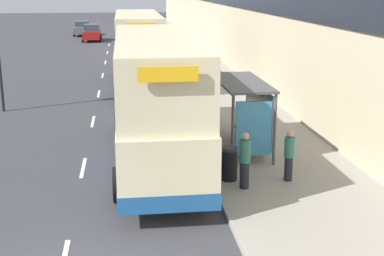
{
  "coord_description": "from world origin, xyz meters",
  "views": [
    {
      "loc": [
        1.48,
        -9.6,
        5.95
      ],
      "look_at": [
        5.27,
        20.16,
        -2.14
      ],
      "focal_mm": 50.0,
      "sensor_mm": 36.0,
      "label": 1
    }
  ],
  "objects_px": {
    "double_decker_bus_ahead": "(138,48)",
    "car_2": "(82,28)",
    "bus_shelter": "(248,103)",
    "double_decker_bus_near": "(155,97)",
    "pedestrian_at_shelter": "(289,155)",
    "litter_bin": "(229,163)",
    "car_1": "(132,27)",
    "pedestrian_1": "(245,160)",
    "car_0": "(92,33)"
  },
  "relations": [
    {
      "from": "double_decker_bus_ahead",
      "to": "car_2",
      "type": "height_order",
      "value": "double_decker_bus_ahead"
    },
    {
      "from": "bus_shelter",
      "to": "double_decker_bus_ahead",
      "type": "height_order",
      "value": "double_decker_bus_ahead"
    },
    {
      "from": "double_decker_bus_ahead",
      "to": "car_2",
      "type": "distance_m",
      "value": 34.43
    },
    {
      "from": "double_decker_bus_near",
      "to": "car_2",
      "type": "height_order",
      "value": "double_decker_bus_near"
    },
    {
      "from": "pedestrian_at_shelter",
      "to": "litter_bin",
      "type": "xyz_separation_m",
      "value": [
        -1.79,
        0.28,
        -0.28
      ]
    },
    {
      "from": "car_2",
      "to": "pedestrian_at_shelter",
      "type": "distance_m",
      "value": 51.96
    },
    {
      "from": "double_decker_bus_ahead",
      "to": "pedestrian_at_shelter",
      "type": "height_order",
      "value": "double_decker_bus_ahead"
    },
    {
      "from": "car_1",
      "to": "litter_bin",
      "type": "height_order",
      "value": "car_1"
    },
    {
      "from": "double_decker_bus_near",
      "to": "pedestrian_at_shelter",
      "type": "height_order",
      "value": "double_decker_bus_near"
    },
    {
      "from": "car_2",
      "to": "litter_bin",
      "type": "xyz_separation_m",
      "value": [
        7.91,
        -50.76,
        -0.17
      ]
    },
    {
      "from": "pedestrian_at_shelter",
      "to": "pedestrian_1",
      "type": "distance_m",
      "value": 1.55
    },
    {
      "from": "double_decker_bus_near",
      "to": "double_decker_bus_ahead",
      "type": "bearing_deg",
      "value": 90.62
    },
    {
      "from": "car_1",
      "to": "litter_bin",
      "type": "bearing_deg",
      "value": -87.71
    },
    {
      "from": "double_decker_bus_near",
      "to": "litter_bin",
      "type": "relative_size",
      "value": 10.6
    },
    {
      "from": "double_decker_bus_near",
      "to": "car_0",
      "type": "height_order",
      "value": "double_decker_bus_near"
    },
    {
      "from": "pedestrian_1",
      "to": "pedestrian_at_shelter",
      "type": "bearing_deg",
      "value": 17.46
    },
    {
      "from": "double_decker_bus_ahead",
      "to": "car_1",
      "type": "xyz_separation_m",
      "value": [
        0.17,
        34.49,
        -1.43
      ]
    },
    {
      "from": "pedestrian_1",
      "to": "litter_bin",
      "type": "relative_size",
      "value": 1.61
    },
    {
      "from": "bus_shelter",
      "to": "car_2",
      "type": "bearing_deg",
      "value": 100.8
    },
    {
      "from": "bus_shelter",
      "to": "double_decker_bus_ahead",
      "type": "distance_m",
      "value": 14.39
    },
    {
      "from": "bus_shelter",
      "to": "car_2",
      "type": "xyz_separation_m",
      "value": [
        -9.14,
        47.89,
        -1.03
      ]
    },
    {
      "from": "car_0",
      "to": "pedestrian_1",
      "type": "bearing_deg",
      "value": 98.58
    },
    {
      "from": "car_1",
      "to": "pedestrian_1",
      "type": "distance_m",
      "value": 52.12
    },
    {
      "from": "bus_shelter",
      "to": "car_2",
      "type": "distance_m",
      "value": 48.76
    },
    {
      "from": "litter_bin",
      "to": "double_decker_bus_near",
      "type": "bearing_deg",
      "value": 129.71
    },
    {
      "from": "car_0",
      "to": "pedestrian_1",
      "type": "distance_m",
      "value": 45.39
    },
    {
      "from": "bus_shelter",
      "to": "car_2",
      "type": "relative_size",
      "value": 0.93
    },
    {
      "from": "car_1",
      "to": "car_2",
      "type": "bearing_deg",
      "value": -174.51
    },
    {
      "from": "pedestrian_at_shelter",
      "to": "car_1",
      "type": "bearing_deg",
      "value": 94.26
    },
    {
      "from": "car_2",
      "to": "car_0",
      "type": "bearing_deg",
      "value": 102.42
    },
    {
      "from": "double_decker_bus_near",
      "to": "pedestrian_1",
      "type": "relative_size",
      "value": 6.57
    },
    {
      "from": "car_0",
      "to": "litter_bin",
      "type": "distance_m",
      "value": 44.61
    },
    {
      "from": "bus_shelter",
      "to": "double_decker_bus_near",
      "type": "relative_size",
      "value": 0.38
    },
    {
      "from": "double_decker_bus_ahead",
      "to": "car_0",
      "type": "relative_size",
      "value": 2.5
    },
    {
      "from": "double_decker_bus_near",
      "to": "pedestrian_1",
      "type": "bearing_deg",
      "value": -53.54
    },
    {
      "from": "litter_bin",
      "to": "car_1",
      "type": "bearing_deg",
      "value": 92.29
    },
    {
      "from": "pedestrian_at_shelter",
      "to": "litter_bin",
      "type": "height_order",
      "value": "pedestrian_at_shelter"
    },
    {
      "from": "car_0",
      "to": "car_1",
      "type": "relative_size",
      "value": 0.98
    },
    {
      "from": "car_1",
      "to": "pedestrian_at_shelter",
      "type": "bearing_deg",
      "value": -85.74
    },
    {
      "from": "pedestrian_1",
      "to": "bus_shelter",
      "type": "bearing_deg",
      "value": 75.97
    },
    {
      "from": "double_decker_bus_ahead",
      "to": "pedestrian_at_shelter",
      "type": "relative_size",
      "value": 7.01
    },
    {
      "from": "car_0",
      "to": "car_1",
      "type": "xyz_separation_m",
      "value": [
        4.4,
        7.19,
        -0.02
      ]
    },
    {
      "from": "car_2",
      "to": "car_1",
      "type": "bearing_deg",
      "value": -174.51
    },
    {
      "from": "car_1",
      "to": "pedestrian_1",
      "type": "bearing_deg",
      "value": -87.39
    },
    {
      "from": "pedestrian_at_shelter",
      "to": "pedestrian_1",
      "type": "height_order",
      "value": "pedestrian_1"
    },
    {
      "from": "car_2",
      "to": "litter_bin",
      "type": "bearing_deg",
      "value": 98.86
    },
    {
      "from": "double_decker_bus_near",
      "to": "bus_shelter",
      "type": "bearing_deg",
      "value": 6.52
    },
    {
      "from": "car_0",
      "to": "pedestrian_at_shelter",
      "type": "relative_size",
      "value": 2.8
    },
    {
      "from": "double_decker_bus_near",
      "to": "car_2",
      "type": "xyz_separation_m",
      "value": [
        -5.84,
        48.27,
        -1.44
      ]
    },
    {
      "from": "bus_shelter",
      "to": "car_0",
      "type": "height_order",
      "value": "bus_shelter"
    }
  ]
}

